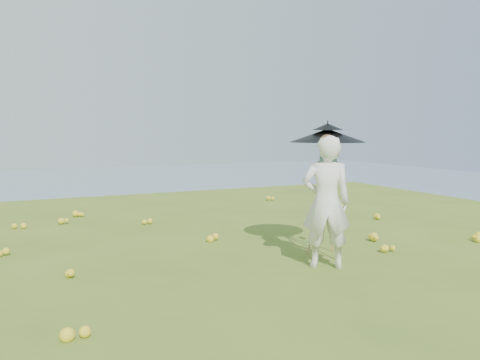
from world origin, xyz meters
name	(u,v)px	position (x,y,z in m)	size (l,w,h in m)	color
ground	(284,243)	(0.00, 0.00, 0.00)	(14.00, 14.00, 0.00)	#567120
shoreline_tier	(57,355)	(0.00, 75.00, -36.00)	(170.00, 28.00, 8.00)	slate
bay_water	(34,205)	(0.00, 240.00, -34.00)	(700.00, 700.00, 0.00)	slate
slope_trees	(79,324)	(0.00, 35.00, -15.00)	(110.00, 50.00, 6.00)	#234615
harbor_town	(56,318)	(0.00, 75.00, -29.50)	(110.00, 22.00, 5.00)	silver
wildflowers	(277,237)	(0.00, 0.25, 0.06)	(10.00, 10.50, 0.12)	yellow
painter	(326,202)	(-0.18, -1.39, 0.89)	(0.65, 0.42, 1.77)	silver
field_easel	(326,205)	(0.18, -0.90, 0.76)	(0.58, 0.58, 1.52)	#A26F43
sun_umbrella	(327,146)	(0.19, -0.87, 1.61)	(1.11, 1.11, 0.73)	black
painter_cap	(327,139)	(-0.18, -1.39, 1.72)	(0.21, 0.26, 0.10)	#D97A77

